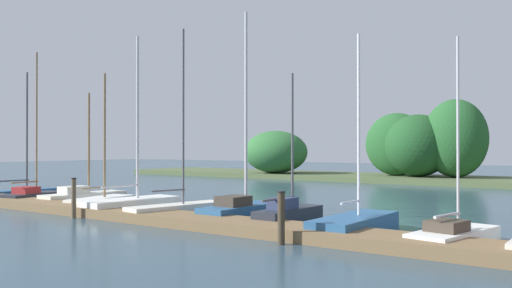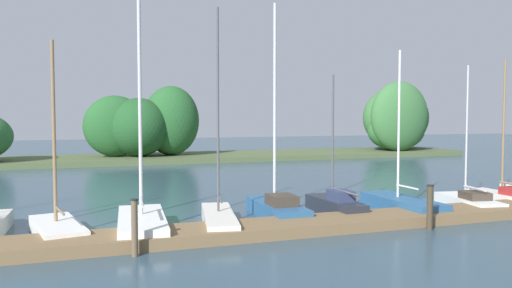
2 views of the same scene
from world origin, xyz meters
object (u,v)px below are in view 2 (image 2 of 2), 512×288
sailboat_3 (57,226)px  sailboat_9 (467,201)px  mooring_piling_1 (135,228)px  mooring_piling_2 (430,207)px  sailboat_8 (399,203)px  sailboat_10 (505,197)px  sailboat_5 (219,217)px  sailboat_7 (334,204)px  sailboat_4 (142,221)px  sailboat_6 (276,206)px

sailboat_3 → sailboat_9: bearing=-103.1°
mooring_piling_1 → mooring_piling_2: mooring_piling_1 is taller
sailboat_8 → mooring_piling_2: bearing=162.3°
sailboat_3 → sailboat_9: sailboat_3 is taller
mooring_piling_1 → sailboat_10: bearing=9.8°
sailboat_3 → sailboat_5: size_ratio=0.82×
sailboat_5 → sailboat_7: sailboat_5 is taller
sailboat_3 → sailboat_4: (2.45, -0.37, 0.05)m
sailboat_4 → sailboat_7: bearing=-80.5°
sailboat_6 → sailboat_8: bearing=-95.6°
mooring_piling_2 → sailboat_6: bearing=138.4°
sailboat_6 → sailboat_7: sailboat_6 is taller
sailboat_8 → sailboat_5: bearing=91.4°
sailboat_3 → sailboat_4: size_ratio=0.82×
sailboat_9 → sailboat_7: bearing=94.3°
mooring_piling_2 → sailboat_5: bearing=156.9°
sailboat_7 → mooring_piling_1: bearing=112.0°
sailboat_10 → mooring_piling_1: (-15.08, -2.60, 0.42)m
sailboat_7 → mooring_piling_1: 8.11m
sailboat_8 → sailboat_10: bearing=-92.1°
sailboat_3 → mooring_piling_2: (11.16, -2.98, 0.41)m
sailboat_10 → sailboat_3: bearing=88.2°
sailboat_10 → mooring_piling_2: sailboat_10 is taller
sailboat_8 → mooring_piling_2: sailboat_8 is taller
sailboat_8 → sailboat_6: bearing=82.7°
sailboat_9 → sailboat_8: bearing=95.1°
sailboat_5 → sailboat_9: bearing=-79.5°
sailboat_4 → sailboat_9: 12.57m
sailboat_10 → mooring_piling_2: size_ratio=4.13×
sailboat_7 → sailboat_10: sailboat_10 is taller
sailboat_3 → sailboat_10: sailboat_10 is taller
sailboat_4 → mooring_piling_2: 9.09m
sailboat_6 → mooring_piling_1: bearing=124.2°
sailboat_7 → sailboat_10: 7.62m
sailboat_3 → sailboat_5: 4.94m
sailboat_3 → mooring_piling_2: 11.56m
sailboat_4 → sailboat_8: (9.61, 0.22, -0.05)m
sailboat_7 → mooring_piling_2: 3.61m
sailboat_5 → sailboat_9: size_ratio=1.27×
sailboat_4 → sailboat_10: 14.61m
sailboat_4 → sailboat_10: bearing=-84.8°
sailboat_3 → sailboat_9: (15.03, -0.43, -0.02)m
sailboat_5 → sailboat_8: (7.13, 0.18, 0.00)m
sailboat_4 → sailboat_5: sailboat_4 is taller
sailboat_8 → mooring_piling_2: (-0.90, -2.84, 0.41)m
sailboat_4 → mooring_piling_1: (-0.47, -2.55, 0.39)m
sailboat_5 → sailboat_6: 2.48m
sailboat_7 → sailboat_5: bearing=95.9°
sailboat_5 → sailboat_10: bearing=-78.9°
sailboat_4 → mooring_piling_1: 2.62m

